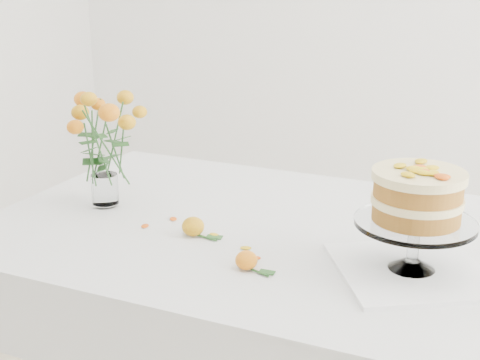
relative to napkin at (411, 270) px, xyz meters
The scene contains 12 objects.
table 0.37m from the napkin, 162.51° to the left, with size 1.43×0.93×0.76m.
napkin is the anchor object (origin of this frame).
cake_stand 0.15m from the napkin, 90.00° to the left, with size 0.25×0.25×0.22m.
rose_vase 0.85m from the napkin, behind, with size 0.24×0.24×0.35m.
loose_rose_near 0.51m from the napkin, behind, with size 0.10×0.05×0.05m.
loose_rose_far 0.35m from the napkin, 158.65° to the right, with size 0.08×0.05×0.04m.
stray_petal_a 0.47m from the napkin, behind, with size 0.03×0.02×0.00m, color #E4B50E.
stray_petal_b 0.37m from the napkin, behind, with size 0.03×0.02×0.00m, color #E4B50E.
stray_petal_c 0.33m from the napkin, 167.63° to the right, with size 0.03×0.02×0.00m, color #E4B50E.
stray_petal_d 0.61m from the napkin, behind, with size 0.03×0.02×0.00m, color #E4B50E.
stray_petal_e 0.65m from the napkin, behind, with size 0.03×0.02×0.00m, color #E4B50E.
stray_petal_f 0.05m from the napkin, 147.43° to the left, with size 0.03×0.02×0.00m, color #E4B50E.
Camera 1 is at (0.54, -1.42, 1.38)m, focal length 50.00 mm.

